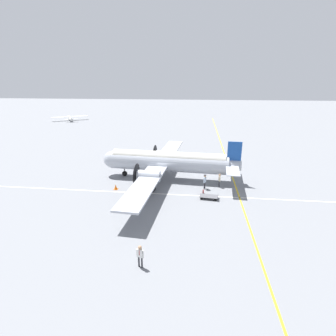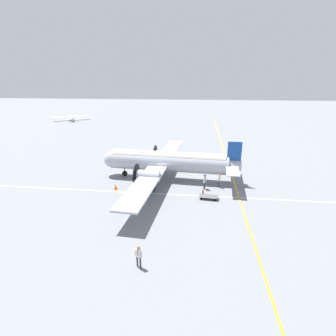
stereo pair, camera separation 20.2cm
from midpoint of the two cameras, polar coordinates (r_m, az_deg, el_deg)
The scene contains 11 objects.
ground_plane at distance 34.48m, azimuth 0.17°, elevation -2.38°, with size 300.00×300.00×0.00m, color slate.
apron_line_eastwest at distance 34.60m, azimuth 14.34°, elevation -2.90°, with size 120.00×0.16×0.01m.
apron_line_northsouth at distance 30.00m, azimuth -0.93°, elevation -5.68°, with size 0.16×120.00×0.01m.
airliner_main at distance 33.78m, azimuth -0.44°, elevation 1.43°, with size 27.01×17.89×5.34m.
crew_foreground at distance 18.92m, azimuth -6.12°, elevation -18.09°, with size 0.29×0.56×1.71m.
passenger_boarding at distance 31.27m, azimuth 8.18°, elevation -2.64°, with size 0.57×0.38×1.77m.
ramp_agent at distance 32.15m, azimuth 11.30°, elevation -2.37°, with size 0.58×0.27×1.69m.
suitcase_near_door at distance 30.25m, azimuth 7.80°, elevation -5.20°, with size 0.40×0.13×0.48m.
baggage_cart at distance 29.09m, azimuth 9.05°, elevation -6.14°, with size 1.26×2.08×0.56m.
light_aircraft_distant at distance 91.48m, azimuth -20.26°, elevation 10.22°, with size 8.10×9.97×2.12m.
traffic_cone at distance 31.78m, azimuth -11.16°, elevation -4.05°, with size 0.47×0.47×0.62m.
Camera 2 is at (31.98, 3.87, 12.30)m, focal length 28.00 mm.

